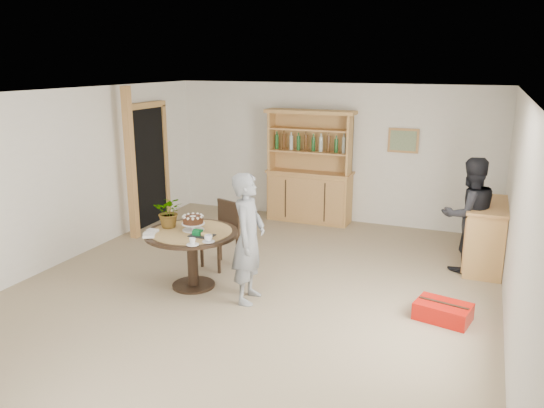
{
  "coord_description": "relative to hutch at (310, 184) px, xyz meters",
  "views": [
    {
      "loc": [
        2.62,
        -5.79,
        2.86
      ],
      "look_at": [
        0.09,
        0.45,
        1.05
      ],
      "focal_mm": 35.0,
      "sensor_mm": 36.0,
      "label": 1
    }
  ],
  "objects": [
    {
      "name": "dining_table",
      "position": [
        -0.47,
        -3.43,
        -0.08
      ],
      "size": [
        1.2,
        1.2,
        0.76
      ],
      "color": "black",
      "rests_on": "ground"
    },
    {
      "name": "dining_chair",
      "position": [
        -0.44,
        -2.6,
        -0.15
      ],
      "size": [
        0.54,
        0.54,
        0.95
      ],
      "rotation": [
        0.0,
        0.0,
        -0.34
      ],
      "color": "black",
      "rests_on": "ground"
    },
    {
      "name": "room_shell",
      "position": [
        0.3,
        -3.23,
        1.05
      ],
      "size": [
        6.04,
        7.04,
        2.52
      ],
      "color": "white",
      "rests_on": "ground"
    },
    {
      "name": "doorway",
      "position": [
        -2.63,
        -1.24,
        0.42
      ],
      "size": [
        0.13,
        1.1,
        2.18
      ],
      "color": "black",
      "rests_on": "ground"
    },
    {
      "name": "birthday_cake",
      "position": [
        -0.47,
        -3.38,
        0.19
      ],
      "size": [
        0.3,
        0.3,
        0.2
      ],
      "color": "white",
      "rests_on": "dining_table"
    },
    {
      "name": "pine_post",
      "position": [
        -2.4,
        -2.04,
        0.56
      ],
      "size": [
        0.12,
        0.12,
        2.5
      ],
      "primitive_type": "cube",
      "color": "tan",
      "rests_on": "ground"
    },
    {
      "name": "hutch",
      "position": [
        0.0,
        0.0,
        0.0
      ],
      "size": [
        1.62,
        0.54,
        2.04
      ],
      "color": "tan",
      "rests_on": "ground"
    },
    {
      "name": "adult_person",
      "position": [
        2.8,
        -1.49,
        0.12
      ],
      "size": [
        0.99,
        0.93,
        1.62
      ],
      "primitive_type": "imported",
      "rotation": [
        0.0,
        0.0,
        3.68
      ],
      "color": "black",
      "rests_on": "ground"
    },
    {
      "name": "red_suitcase",
      "position": [
        2.65,
        -3.17,
        -0.59
      ],
      "size": [
        0.67,
        0.52,
        0.21
      ],
      "rotation": [
        0.0,
        0.0,
        -0.22
      ],
      "color": "#BD1209",
      "rests_on": "ground"
    },
    {
      "name": "napkins",
      "position": [
        -0.88,
        -3.74,
        0.09
      ],
      "size": [
        0.24,
        0.33,
        0.03
      ],
      "color": "white",
      "rests_on": "dining_table"
    },
    {
      "name": "flower_vase",
      "position": [
        -0.82,
        -3.38,
        0.28
      ],
      "size": [
        0.47,
        0.44,
        0.42
      ],
      "primitive_type": "imported",
      "rotation": [
        0.0,
        0.0,
        0.35
      ],
      "color": "#3F7233",
      "rests_on": "dining_table"
    },
    {
      "name": "teen_boy",
      "position": [
        0.38,
        -3.53,
        0.11
      ],
      "size": [
        0.45,
        0.63,
        1.61
      ],
      "primitive_type": "imported",
      "rotation": [
        0.0,
        0.0,
        1.68
      ],
      "color": "slate",
      "rests_on": "ground"
    },
    {
      "name": "coffee_cup_b",
      "position": [
        -0.19,
        -3.88,
        0.11
      ],
      "size": [
        0.15,
        0.15,
        0.08
      ],
      "color": "white",
      "rests_on": "dining_table"
    },
    {
      "name": "ground",
      "position": [
        0.3,
        -3.24,
        -0.69
      ],
      "size": [
        7.0,
        7.0,
        0.0
      ],
      "primitive_type": "plane",
      "color": "tan",
      "rests_on": "ground"
    },
    {
      "name": "gift_tray",
      "position": [
        -0.26,
        -3.55,
        0.1
      ],
      "size": [
        0.3,
        0.2,
        0.08
      ],
      "color": "black",
      "rests_on": "dining_table"
    },
    {
      "name": "sideboard",
      "position": [
        3.04,
        -1.24,
        -0.22
      ],
      "size": [
        0.54,
        1.26,
        0.94
      ],
      "color": "tan",
      "rests_on": "ground"
    },
    {
      "name": "coffee_cup_a",
      "position": [
        -0.07,
        -3.71,
        0.11
      ],
      "size": [
        0.15,
        0.15,
        0.09
      ],
      "color": "white",
      "rests_on": "dining_table"
    }
  ]
}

